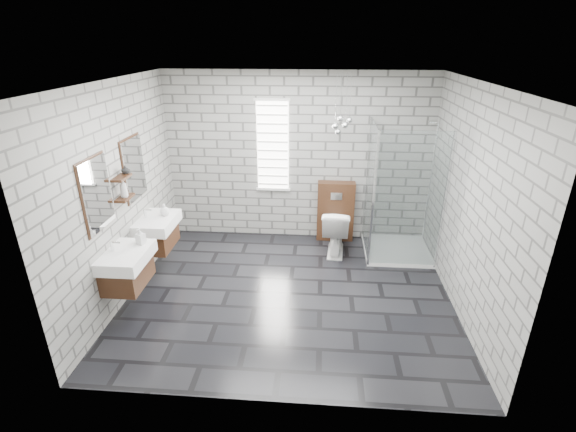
# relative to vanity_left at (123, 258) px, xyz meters

# --- Properties ---
(floor) EXTENTS (4.20, 3.60, 0.02)m
(floor) POSITION_rel_vanity_left_xyz_m (1.91, 0.56, -0.77)
(floor) COLOR black
(floor) RESTS_ON ground
(ceiling) EXTENTS (4.20, 3.60, 0.02)m
(ceiling) POSITION_rel_vanity_left_xyz_m (1.91, 0.56, 1.95)
(ceiling) COLOR white
(ceiling) RESTS_ON wall_back
(wall_back) EXTENTS (4.20, 0.02, 2.70)m
(wall_back) POSITION_rel_vanity_left_xyz_m (1.91, 2.37, 0.59)
(wall_back) COLOR gray
(wall_back) RESTS_ON floor
(wall_front) EXTENTS (4.20, 0.02, 2.70)m
(wall_front) POSITION_rel_vanity_left_xyz_m (1.91, -1.25, 0.59)
(wall_front) COLOR gray
(wall_front) RESTS_ON floor
(wall_left) EXTENTS (0.02, 3.60, 2.70)m
(wall_left) POSITION_rel_vanity_left_xyz_m (-0.20, 0.56, 0.59)
(wall_left) COLOR gray
(wall_left) RESTS_ON floor
(wall_right) EXTENTS (0.02, 3.60, 2.70)m
(wall_right) POSITION_rel_vanity_left_xyz_m (4.02, 0.56, 0.59)
(wall_right) COLOR gray
(wall_right) RESTS_ON floor
(vanity_left) EXTENTS (0.47, 0.70, 1.57)m
(vanity_left) POSITION_rel_vanity_left_xyz_m (0.00, 0.00, 0.00)
(vanity_left) COLOR #402413
(vanity_left) RESTS_ON wall_left
(vanity_right) EXTENTS (0.47, 0.70, 1.57)m
(vanity_right) POSITION_rel_vanity_left_xyz_m (0.00, 0.98, 0.00)
(vanity_right) COLOR #402413
(vanity_right) RESTS_ON wall_left
(shelf_lower) EXTENTS (0.14, 0.30, 0.03)m
(shelf_lower) POSITION_rel_vanity_left_xyz_m (-0.12, 0.51, 0.56)
(shelf_lower) COLOR #402413
(shelf_lower) RESTS_ON wall_left
(shelf_upper) EXTENTS (0.14, 0.30, 0.03)m
(shelf_upper) POSITION_rel_vanity_left_xyz_m (-0.12, 0.51, 0.82)
(shelf_upper) COLOR #402413
(shelf_upper) RESTS_ON wall_left
(window) EXTENTS (0.56, 0.05, 1.48)m
(window) POSITION_rel_vanity_left_xyz_m (1.51, 2.34, 0.79)
(window) COLOR white
(window) RESTS_ON wall_back
(cistern_panel) EXTENTS (0.60, 0.20, 1.00)m
(cistern_panel) POSITION_rel_vanity_left_xyz_m (2.54, 2.26, -0.26)
(cistern_panel) COLOR #402413
(cistern_panel) RESTS_ON floor
(flush_plate) EXTENTS (0.18, 0.01, 0.12)m
(flush_plate) POSITION_rel_vanity_left_xyz_m (2.54, 2.15, 0.04)
(flush_plate) COLOR silver
(flush_plate) RESTS_ON cistern_panel
(shower_enclosure) EXTENTS (1.00, 1.00, 2.03)m
(shower_enclosure) POSITION_rel_vanity_left_xyz_m (3.41, 1.74, -0.25)
(shower_enclosure) COLOR white
(shower_enclosure) RESTS_ON floor
(pendant_cluster) EXTENTS (0.30, 0.25, 0.88)m
(pendant_cluster) POSITION_rel_vanity_left_xyz_m (2.55, 1.94, 1.24)
(pendant_cluster) COLOR silver
(pendant_cluster) RESTS_ON ceiling
(toilet) EXTENTS (0.46, 0.75, 0.74)m
(toilet) POSITION_rel_vanity_left_xyz_m (2.54, 1.79, -0.39)
(toilet) COLOR white
(toilet) RESTS_ON floor
(soap_bottle_a) EXTENTS (0.12, 0.12, 0.20)m
(soap_bottle_a) POSITION_rel_vanity_left_xyz_m (0.15, 0.21, 0.19)
(soap_bottle_a) COLOR #B2B2B2
(soap_bottle_a) RESTS_ON vanity_left
(soap_bottle_b) EXTENTS (0.18, 0.18, 0.17)m
(soap_bottle_b) POSITION_rel_vanity_left_xyz_m (0.13, 1.07, 0.18)
(soap_bottle_b) COLOR #B2B2B2
(soap_bottle_b) RESTS_ON vanity_right
(soap_bottle_c) EXTENTS (0.11, 0.11, 0.24)m
(soap_bottle_c) POSITION_rel_vanity_left_xyz_m (-0.11, 0.49, 0.70)
(soap_bottle_c) COLOR #B2B2B2
(soap_bottle_c) RESTS_ON shelf_lower
(vase) EXTENTS (0.13, 0.13, 0.10)m
(vase) POSITION_rel_vanity_left_xyz_m (-0.11, 0.62, 0.89)
(vase) COLOR #B2B2B2
(vase) RESTS_ON shelf_upper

